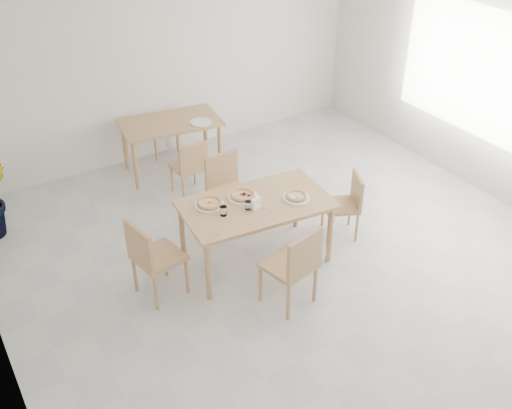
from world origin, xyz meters
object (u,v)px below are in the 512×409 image
chair_south (295,263)px  plate_mushroom (296,198)px  chair_east (347,201)px  pizza_margherita (209,203)px  chair_west (151,255)px  chair_north (226,185)px  tumbler_b (248,205)px  chair_back_s (191,165)px  plate_empty (201,122)px  plate_pepperoni (243,197)px  main_table (256,209)px  tumbler_a (223,211)px  pizza_mushroom (296,196)px  pizza_pepperoni (243,195)px  second_table (171,128)px  chair_back_n (154,117)px  plate_margherita (210,205)px  napkin_holder (256,204)px

chair_south → plate_mushroom: bearing=-137.5°
chair_east → pizza_margherita: 1.67m
chair_west → chair_east: bearing=-104.2°
chair_north → tumbler_b: size_ratio=9.68×
chair_back_s → plate_empty: size_ratio=2.77×
chair_south → plate_pepperoni: (-0.00, 0.98, 0.23)m
main_table → plate_empty: size_ratio=5.82×
tumbler_a → tumbler_b: 0.27m
chair_south → plate_empty: size_ratio=3.23×
pizza_mushroom → pizza_pepperoni: size_ratio=0.84×
tumbler_a → second_table: tumbler_a is taller
chair_back_s → chair_back_n: chair_back_n is taller
chair_west → chair_north: bearing=-68.8°
main_table → plate_pepperoni: plate_pepperoni is taller
chair_east → plate_empty: (-0.75, 2.17, 0.31)m
chair_west → chair_east: 2.36m
plate_margherita → chair_west: bearing=-167.4°
plate_margherita → plate_empty: (0.85, 1.84, 0.00)m
main_table → chair_north: size_ratio=1.88×
pizza_margherita → plate_empty: pizza_margherita is taller
pizza_mushroom → tumbler_a: 0.82m
chair_west → plate_empty: 2.58m
chair_back_s → plate_margherita: bearing=70.9°
chair_east → plate_empty: bearing=-135.7°
chair_west → chair_back_n: bearing=-34.2°
tumbler_b → chair_north: bearing=75.2°
plate_margherita → plate_pepperoni: size_ratio=0.95×
chair_west → pizza_pepperoni: chair_west is taller
plate_mushroom → chair_north: bearing=107.0°
chair_east → chair_back_n: size_ratio=0.86×
pizza_margherita → tumbler_a: tumbler_a is taller
chair_west → plate_margherita: size_ratio=2.91×
pizza_margherita → second_table: pizza_margherita is taller
plate_mushroom → plate_empty: (-0.00, 2.20, 0.00)m
chair_south → chair_north: bearing=-108.1°
plate_margherita → pizza_margherita: size_ratio=0.94×
plate_empty → napkin_holder: bearing=-102.2°
chair_north → second_table: 1.49m
plate_margherita → chair_back_n: size_ratio=0.34×
pizza_pepperoni → napkin_holder: 0.26m
plate_empty → tumbler_b: bearing=-104.2°
napkin_holder → chair_back_s: size_ratio=0.16×
plate_margherita → plate_empty: 2.03m
chair_west → plate_mushroom: size_ratio=3.10×
tumbler_b → napkin_holder: bearing=-35.3°
tumbler_a → chair_back_s: 1.68m
chair_north → pizza_pepperoni: 0.75m
main_table → plate_empty: 2.09m
chair_south → plate_empty: chair_south is taller
main_table → chair_back_s: bearing=95.7°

